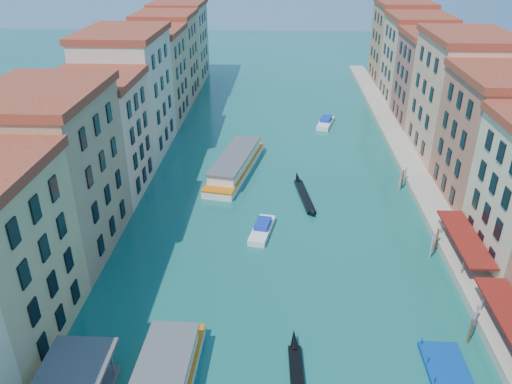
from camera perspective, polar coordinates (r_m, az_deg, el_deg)
left_bank_palazzos at (r=84.38m, az=-15.53°, el=9.16°), size 12.80×128.40×21.00m
right_bank_palazzos at (r=85.84m, az=23.33°, el=8.25°), size 12.80×128.40×21.00m
quay at (r=86.60m, az=17.26°, el=2.84°), size 4.00×140.00×1.00m
mooring_poles_right at (r=55.59m, az=22.63°, el=-11.90°), size 1.44×54.24×3.20m
vaporetto_far at (r=81.43m, az=-2.37°, el=3.23°), size 8.52×21.23×3.08m
gondola_far at (r=74.06m, az=5.52°, el=-0.31°), size 3.20×13.36×1.90m
motorboat_mid at (r=65.00m, az=0.70°, el=-4.22°), size 3.40×7.22×1.44m
motorboat_far at (r=103.78m, az=7.96°, el=7.91°), size 4.19×7.82×1.55m
blue_dock at (r=50.21m, az=20.83°, el=-18.03°), size 3.66×5.47×0.45m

